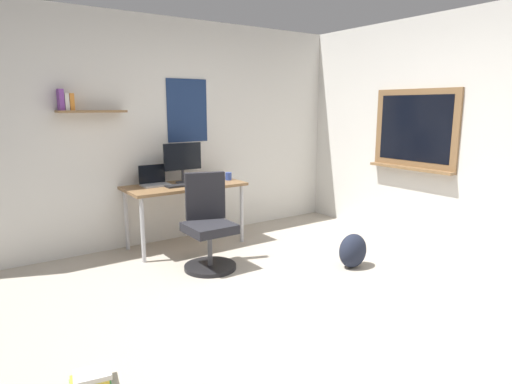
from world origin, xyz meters
name	(u,v)px	position (x,y,z in m)	size (l,w,h in m)	color
ground_plane	(295,315)	(0.00, 0.00, 0.00)	(5.20, 5.20, 0.00)	#ADA393
wall_back	(163,132)	(0.00, 2.45, 1.30)	(5.00, 0.30, 2.60)	silver
wall_right	(476,136)	(2.45, 0.03, 1.30)	(0.22, 5.00, 2.60)	silver
desk	(185,191)	(0.06, 2.06, 0.65)	(1.34, 0.63, 0.73)	olive
office_chair	(208,228)	(-0.05, 1.30, 0.41)	(0.52, 0.55, 0.95)	black
laptop	(154,181)	(-0.24, 2.21, 0.78)	(0.31, 0.21, 0.23)	#ADAFB5
monitor_primary	(183,160)	(0.09, 2.16, 1.00)	(0.46, 0.17, 0.46)	#38383D
keyboard	(182,185)	(-0.01, 1.98, 0.74)	(0.37, 0.13, 0.02)	black
computer_mouse	(204,182)	(0.27, 1.98, 0.74)	(0.10, 0.06, 0.03)	#262628
coffee_mug	(228,176)	(0.63, 2.03, 0.77)	(0.08, 0.08, 0.09)	#334CA5
backpack	(353,251)	(1.13, 0.46, 0.17)	(0.32, 0.22, 0.35)	#1E2333
book_stack_on_floor	(91,379)	(-1.54, 0.02, 0.04)	(0.25, 0.19, 0.08)	#3D934C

